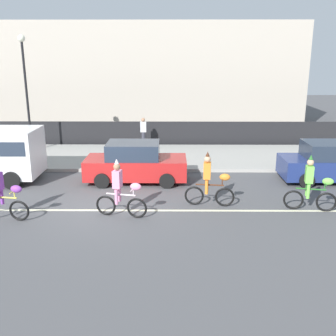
{
  "coord_description": "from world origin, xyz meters",
  "views": [
    {
      "loc": [
        2.16,
        -12.78,
        5.0
      ],
      "look_at": [
        2.06,
        1.2,
        1.0
      ],
      "focal_mm": 42.0,
      "sensor_mm": 36.0,
      "label": 1
    }
  ],
  "objects_px": {
    "parade_cyclist_pink": "(121,192)",
    "parade_cyclist_orange": "(210,182)",
    "street_lamp_post": "(25,77)",
    "parked_car_navy": "(331,163)",
    "parked_car_red": "(135,163)",
    "parade_cyclist_lime": "(312,187)",
    "parade_cyclist_purple": "(2,195)",
    "pedestrian_onlooker": "(143,132)"
  },
  "relations": [
    {
      "from": "parade_cyclist_pink",
      "to": "parked_car_navy",
      "type": "relative_size",
      "value": 0.47
    },
    {
      "from": "street_lamp_post",
      "to": "parade_cyclist_pink",
      "type": "bearing_deg",
      "value": -55.67
    },
    {
      "from": "parade_cyclist_lime",
      "to": "parked_car_navy",
      "type": "xyz_separation_m",
      "value": [
        1.91,
        3.21,
        -0.06
      ]
    },
    {
      "from": "parked_car_red",
      "to": "street_lamp_post",
      "type": "relative_size",
      "value": 0.7
    },
    {
      "from": "parade_cyclist_pink",
      "to": "parade_cyclist_orange",
      "type": "xyz_separation_m",
      "value": [
        2.93,
        0.99,
        0.0
      ]
    },
    {
      "from": "parade_cyclist_pink",
      "to": "street_lamp_post",
      "type": "relative_size",
      "value": 0.33
    },
    {
      "from": "parked_car_navy",
      "to": "parade_cyclist_purple",
      "type": "bearing_deg",
      "value": -161.03
    },
    {
      "from": "parade_cyclist_orange",
      "to": "parade_cyclist_lime",
      "type": "bearing_deg",
      "value": -7.22
    },
    {
      "from": "parade_cyclist_purple",
      "to": "parked_car_navy",
      "type": "xyz_separation_m",
      "value": [
        11.83,
        4.07,
        -0.06
      ]
    },
    {
      "from": "parade_cyclist_pink",
      "to": "parade_cyclist_lime",
      "type": "height_order",
      "value": "same"
    },
    {
      "from": "parade_cyclist_purple",
      "to": "parked_car_red",
      "type": "height_order",
      "value": "parade_cyclist_purple"
    },
    {
      "from": "parade_cyclist_orange",
      "to": "parade_cyclist_lime",
      "type": "relative_size",
      "value": 1.0
    },
    {
      "from": "parade_cyclist_lime",
      "to": "pedestrian_onlooker",
      "type": "relative_size",
      "value": 1.19
    },
    {
      "from": "pedestrian_onlooker",
      "to": "parade_cyclist_lime",
      "type": "bearing_deg",
      "value": -54.93
    },
    {
      "from": "parade_cyclist_orange",
      "to": "parade_cyclist_pink",
      "type": "bearing_deg",
      "value": -161.27
    },
    {
      "from": "parade_cyclist_purple",
      "to": "parade_cyclist_orange",
      "type": "distance_m",
      "value": 6.72
    },
    {
      "from": "parade_cyclist_lime",
      "to": "pedestrian_onlooker",
      "type": "height_order",
      "value": "parade_cyclist_lime"
    },
    {
      "from": "parade_cyclist_pink",
      "to": "parade_cyclist_lime",
      "type": "xyz_separation_m",
      "value": [
        6.24,
        0.57,
        0.0
      ]
    },
    {
      "from": "parade_cyclist_pink",
      "to": "street_lamp_post",
      "type": "distance_m",
      "value": 10.75
    },
    {
      "from": "parked_car_navy",
      "to": "street_lamp_post",
      "type": "relative_size",
      "value": 0.7
    },
    {
      "from": "parade_cyclist_purple",
      "to": "street_lamp_post",
      "type": "distance_m",
      "value": 9.56
    },
    {
      "from": "parade_cyclist_purple",
      "to": "street_lamp_post",
      "type": "bearing_deg",
      "value": 103.59
    },
    {
      "from": "pedestrian_onlooker",
      "to": "parade_cyclist_purple",
      "type": "bearing_deg",
      "value": -111.27
    },
    {
      "from": "parade_cyclist_orange",
      "to": "parked_car_red",
      "type": "relative_size",
      "value": 0.47
    },
    {
      "from": "parade_cyclist_pink",
      "to": "pedestrian_onlooker",
      "type": "relative_size",
      "value": 1.19
    },
    {
      "from": "parked_car_navy",
      "to": "street_lamp_post",
      "type": "distance_m",
      "value": 15.07
    },
    {
      "from": "parked_car_navy",
      "to": "pedestrian_onlooker",
      "type": "relative_size",
      "value": 2.53
    },
    {
      "from": "parade_cyclist_orange",
      "to": "parade_cyclist_lime",
      "type": "distance_m",
      "value": 3.34
    },
    {
      "from": "parade_cyclist_pink",
      "to": "parked_car_red",
      "type": "relative_size",
      "value": 0.47
    },
    {
      "from": "parked_car_navy",
      "to": "parked_car_red",
      "type": "height_order",
      "value": "same"
    },
    {
      "from": "parade_cyclist_purple",
      "to": "parked_car_red",
      "type": "relative_size",
      "value": 0.47
    },
    {
      "from": "parade_cyclist_purple",
      "to": "street_lamp_post",
      "type": "height_order",
      "value": "street_lamp_post"
    },
    {
      "from": "parade_cyclist_purple",
      "to": "parked_car_navy",
      "type": "height_order",
      "value": "parade_cyclist_purple"
    },
    {
      "from": "parked_car_navy",
      "to": "parked_car_red",
      "type": "relative_size",
      "value": 1.0
    },
    {
      "from": "parade_cyclist_pink",
      "to": "parade_cyclist_orange",
      "type": "bearing_deg",
      "value": 18.73
    },
    {
      "from": "parade_cyclist_orange",
      "to": "parked_car_red",
      "type": "bearing_deg",
      "value": 135.95
    },
    {
      "from": "parked_car_navy",
      "to": "street_lamp_post",
      "type": "xyz_separation_m",
      "value": [
        -13.95,
        4.71,
        3.21
      ]
    },
    {
      "from": "parade_cyclist_lime",
      "to": "parade_cyclist_purple",
      "type": "bearing_deg",
      "value": -175.07
    },
    {
      "from": "parade_cyclist_pink",
      "to": "street_lamp_post",
      "type": "height_order",
      "value": "street_lamp_post"
    },
    {
      "from": "parade_cyclist_purple",
      "to": "pedestrian_onlooker",
      "type": "xyz_separation_m",
      "value": [
        3.75,
        9.64,
        0.17
      ]
    },
    {
      "from": "parade_cyclist_orange",
      "to": "pedestrian_onlooker",
      "type": "height_order",
      "value": "parade_cyclist_orange"
    },
    {
      "from": "parade_cyclist_pink",
      "to": "parade_cyclist_lime",
      "type": "distance_m",
      "value": 6.27
    }
  ]
}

